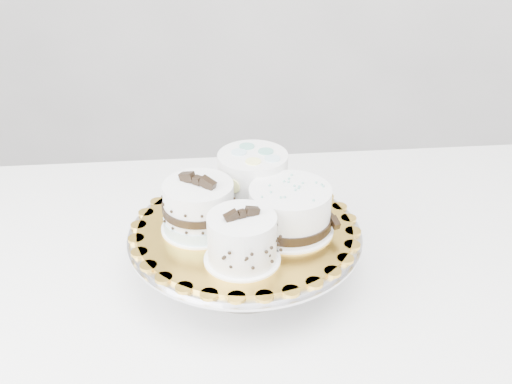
{
  "coord_description": "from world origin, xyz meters",
  "views": [
    {
      "loc": [
        -0.08,
        -0.53,
        1.37
      ],
      "look_at": [
        -0.13,
        0.26,
        0.91
      ],
      "focal_mm": 45.0,
      "sensor_mm": 36.0,
      "label": 1
    }
  ],
  "objects_px": {
    "cake_board": "(245,229)",
    "cake_dots": "(253,177)",
    "cake_stand": "(245,246)",
    "cake_swirl": "(242,240)",
    "cake_banded": "(199,208)",
    "cake_ribbon": "(291,211)",
    "table": "(256,310)"
  },
  "relations": [
    {
      "from": "cake_board",
      "to": "cake_dots",
      "type": "height_order",
      "value": "cake_dots"
    },
    {
      "from": "cake_stand",
      "to": "cake_swirl",
      "type": "height_order",
      "value": "cake_swirl"
    },
    {
      "from": "cake_dots",
      "to": "cake_stand",
      "type": "bearing_deg",
      "value": -118.76
    },
    {
      "from": "cake_stand",
      "to": "cake_banded",
      "type": "distance_m",
      "value": 0.1
    },
    {
      "from": "cake_dots",
      "to": "cake_ribbon",
      "type": "relative_size",
      "value": 0.92
    },
    {
      "from": "cake_stand",
      "to": "cake_dots",
      "type": "height_order",
      "value": "cake_dots"
    },
    {
      "from": "table",
      "to": "cake_banded",
      "type": "xyz_separation_m",
      "value": [
        -0.08,
        -0.02,
        0.21
      ]
    },
    {
      "from": "cake_dots",
      "to": "cake_banded",
      "type": "bearing_deg",
      "value": -153.71
    },
    {
      "from": "cake_banded",
      "to": "cake_board",
      "type": "bearing_deg",
      "value": 33.48
    },
    {
      "from": "cake_swirl",
      "to": "cake_board",
      "type": "bearing_deg",
      "value": 63.93
    },
    {
      "from": "cake_ribbon",
      "to": "cake_board",
      "type": "bearing_deg",
      "value": 155.52
    },
    {
      "from": "cake_board",
      "to": "cake_dots",
      "type": "bearing_deg",
      "value": 85.12
    },
    {
      "from": "cake_board",
      "to": "cake_swirl",
      "type": "bearing_deg",
      "value": -88.7
    },
    {
      "from": "table",
      "to": "cake_board",
      "type": "xyz_separation_m",
      "value": [
        -0.02,
        -0.02,
        0.17
      ]
    },
    {
      "from": "cake_stand",
      "to": "cake_swirl",
      "type": "relative_size",
      "value": 2.75
    },
    {
      "from": "table",
      "to": "cake_banded",
      "type": "relative_size",
      "value": 9.78
    },
    {
      "from": "cake_swirl",
      "to": "cake_banded",
      "type": "distance_m",
      "value": 0.1
    },
    {
      "from": "cake_swirl",
      "to": "cake_dots",
      "type": "height_order",
      "value": "cake_swirl"
    },
    {
      "from": "cake_swirl",
      "to": "cake_ribbon",
      "type": "bearing_deg",
      "value": 23.44
    },
    {
      "from": "table",
      "to": "cake_stand",
      "type": "height_order",
      "value": "cake_stand"
    },
    {
      "from": "cake_ribbon",
      "to": "cake_stand",
      "type": "bearing_deg",
      "value": 155.52
    },
    {
      "from": "cake_board",
      "to": "cake_ribbon",
      "type": "distance_m",
      "value": 0.08
    },
    {
      "from": "table",
      "to": "cake_swirl",
      "type": "bearing_deg",
      "value": -106.77
    },
    {
      "from": "cake_swirl",
      "to": "cake_banded",
      "type": "relative_size",
      "value": 0.91
    },
    {
      "from": "cake_stand",
      "to": "cake_swirl",
      "type": "distance_m",
      "value": 0.11
    },
    {
      "from": "cake_swirl",
      "to": "cake_dots",
      "type": "bearing_deg",
      "value": 60.81
    },
    {
      "from": "cake_board",
      "to": "cake_banded",
      "type": "relative_size",
      "value": 2.31
    },
    {
      "from": "cake_board",
      "to": "cake_dots",
      "type": "xyz_separation_m",
      "value": [
        0.01,
        0.08,
        0.04
      ]
    },
    {
      "from": "cake_board",
      "to": "cake_ribbon",
      "type": "relative_size",
      "value": 2.04
    },
    {
      "from": "cake_swirl",
      "to": "cake_banded",
      "type": "xyz_separation_m",
      "value": [
        -0.07,
        0.08,
        0.0
      ]
    },
    {
      "from": "table",
      "to": "cake_ribbon",
      "type": "xyz_separation_m",
      "value": [
        0.05,
        -0.02,
        0.2
      ]
    },
    {
      "from": "cake_board",
      "to": "cake_ribbon",
      "type": "xyz_separation_m",
      "value": [
        0.07,
        -0.0,
        0.03
      ]
    }
  ]
}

